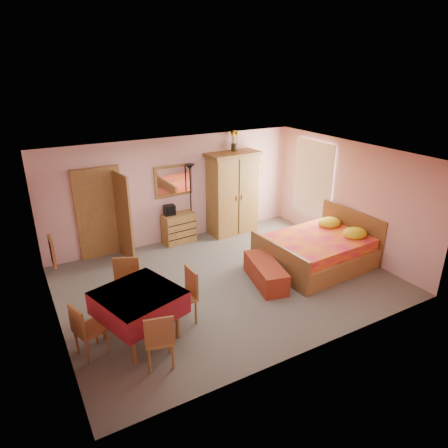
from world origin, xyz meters
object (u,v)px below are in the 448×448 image
wall_mirror (174,181)px  chair_north (126,289)px  chest_of_drawers (179,228)px  bench (265,273)px  floor_lamp (191,202)px  chair_south (159,337)px  dining_table (140,315)px  wardrobe (232,193)px  bed (317,242)px  stereo (169,210)px  chair_east (181,297)px  sunflower_vase (234,141)px  chair_west (90,329)px

wall_mirror → chair_north: size_ratio=0.97×
chest_of_drawers → bench: (0.73, -2.71, -0.15)m
floor_lamp → chair_south: bearing=-121.0°
chair_north → dining_table: bearing=113.7°
wall_mirror → floor_lamp: size_ratio=0.51×
wardrobe → bed: wardrobe is taller
stereo → wall_mirror: bearing=37.7°
dining_table → bench: bearing=9.7°
wall_mirror → chair_east: wall_mirror is taller
floor_lamp → dining_table: (-2.44, -3.26, -0.54)m
chest_of_drawers → chair_east: size_ratio=0.82×
sunflower_vase → dining_table: 5.27m
chair_north → chair_west: (-0.79, -0.77, -0.06)m
wall_mirror → bed: wall_mirror is taller
chest_of_drawers → sunflower_vase: size_ratio=1.54×
sunflower_vase → chair_south: (-3.62, -3.96, -1.93)m
floor_lamp → dining_table: bearing=-126.8°
sunflower_vase → chair_east: (-2.91, -3.16, -1.91)m
bench → dining_table: bearing=-170.3°
wardrobe → bed: (0.66, -2.54, -0.53)m
floor_lamp → chair_west: bearing=-134.6°
bed → chair_west: 5.04m
chair_west → sunflower_vase: bearing=108.7°
bench → wardrobe: bearing=73.8°
wardrobe → dining_table: bearing=-142.6°
wardrobe → chair_west: (-4.34, -3.12, -0.62)m
dining_table → chair_north: (0.01, 0.77, 0.08)m
wall_mirror → dining_table: bearing=-123.2°
floor_lamp → stereo: bearing=-177.5°
wall_mirror → chair_east: bearing=-113.3°
bed → bench: bearing=-179.3°
bench → chair_south: chair_south is taller
wardrobe → bed: 2.68m
wall_mirror → stereo: (-0.21, -0.16, -0.67)m
bench → chair_west: 3.61m
bed → chest_of_drawers: bearing=126.4°
bench → chair_south: size_ratio=1.44×
wardrobe → sunflower_vase: sunflower_vase is taller
chair_east → chair_south: bearing=136.7°
chair_west → bench: bearing=80.2°
sunflower_vase → dining_table: bearing=-138.6°
wall_mirror → bench: 3.29m
stereo → bench: 2.99m
stereo → floor_lamp: 0.60m
chest_of_drawers → chair_north: size_ratio=0.78×
bench → chair_north: bearing=174.0°
sunflower_vase → bench: (-0.87, -2.76, -2.18)m
chair_south → chest_of_drawers: bearing=76.9°
chair_west → chest_of_drawers: bearing=120.9°
floor_lamp → dining_table: 4.11m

